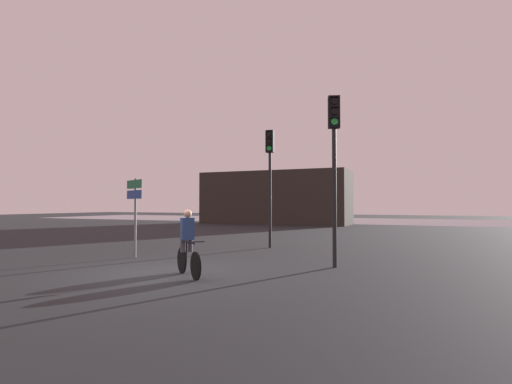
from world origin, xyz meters
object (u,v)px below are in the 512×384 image
at_px(traffic_light_center, 270,166).
at_px(traffic_light_near_right, 334,149).
at_px(cyclist, 188,242).
at_px(distant_building, 275,198).
at_px(direction_sign_post, 135,203).

relative_size(traffic_light_center, traffic_light_near_right, 0.99).
bearing_deg(cyclist, distant_building, -125.18).
bearing_deg(traffic_light_center, traffic_light_near_right, 126.34).
xyz_separation_m(distant_building, cyclist, (7.50, -25.04, -1.51)).
xyz_separation_m(distant_building, direction_sign_post, (4.00, -22.89, -0.53)).
bearing_deg(distant_building, cyclist, -73.32).
height_order(traffic_light_center, cyclist, traffic_light_center).
relative_size(distant_building, direction_sign_post, 5.10).
relative_size(traffic_light_center, cyclist, 2.93).
distance_m(traffic_light_center, direction_sign_post, 5.64).
xyz_separation_m(traffic_light_center, cyclist, (0.54, -6.70, -2.46)).
height_order(distant_building, traffic_light_near_right, traffic_light_near_right).
relative_size(direction_sign_post, cyclist, 1.60).
distance_m(distant_building, direction_sign_post, 23.25).
bearing_deg(traffic_light_near_right, direction_sign_post, -13.42).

